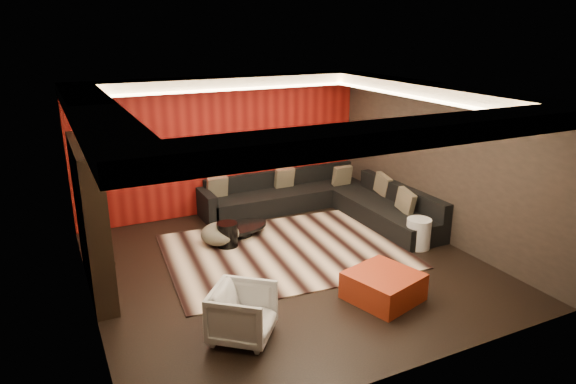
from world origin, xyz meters
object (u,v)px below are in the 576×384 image
sectional_sofa (323,202)px  drum_stool (227,235)px  orange_ottoman (383,286)px  armchair (243,313)px  white_side_table (418,233)px  coffee_table (241,231)px

sectional_sofa → drum_stool: bearing=-163.0°
orange_ottoman → armchair: 2.15m
white_side_table → orange_ottoman: (-1.62, -1.20, -0.07)m
drum_stool → coffee_table: bearing=41.8°
coffee_table → sectional_sofa: bearing=10.7°
armchair → sectional_sofa: bearing=-2.8°
coffee_table → orange_ottoman: size_ratio=1.21×
white_side_table → armchair: armchair is taller
orange_ottoman → sectional_sofa: (0.97, 3.42, 0.06)m
coffee_table → drum_stool: drum_stool is taller
coffee_table → drum_stool: 0.54m
coffee_table → white_side_table: white_side_table is taller
sectional_sofa → orange_ottoman: bearing=-105.9°
drum_stool → orange_ottoman: size_ratio=0.48×
drum_stool → sectional_sofa: (2.36, 0.72, 0.03)m
armchair → sectional_sofa: size_ratio=0.21×
coffee_table → white_side_table: (2.61, -1.85, 0.16)m
orange_ottoman → sectional_sofa: bearing=74.1°
drum_stool → white_side_table: 3.36m
white_side_table → orange_ottoman: size_ratio=0.59×
drum_stool → white_side_table: white_side_table is taller
drum_stool → armchair: 2.82m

